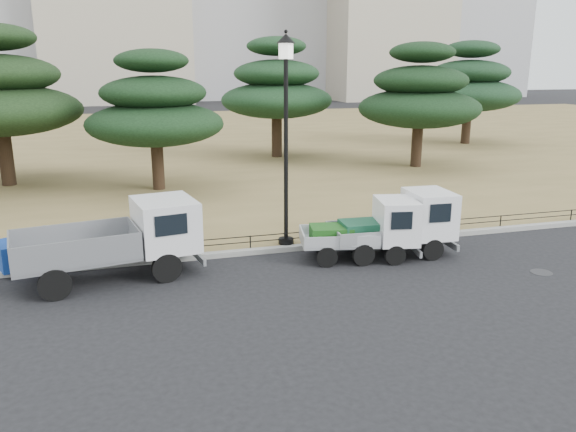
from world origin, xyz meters
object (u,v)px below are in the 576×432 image
object	(u,v)px
truck_kei_front	(368,230)
truck_kei_rear	(401,224)
truck_large	(119,237)
street_lamp	(286,106)
tarp_pile	(27,250)

from	to	relation	value
truck_kei_front	truck_kei_rear	world-z (taller)	truck_kei_rear
truck_large	street_lamp	bearing A→B (deg)	4.06
truck_kei_front	truck_kei_rear	xyz separation A→B (m)	(1.10, 0.08, 0.07)
truck_large	truck_kei_front	world-z (taller)	truck_large
street_lamp	tarp_pile	size ratio (longest dim) A/B	3.41
truck_kei_rear	tarp_pile	world-z (taller)	truck_kei_rear
truck_kei_rear	tarp_pile	bearing A→B (deg)	174.00
street_lamp	truck_kei_front	bearing A→B (deg)	-37.60
truck_large	truck_kei_front	distance (m)	7.13
truck_kei_rear	truck_kei_front	bearing A→B (deg)	-173.03
truck_large	truck_kei_rear	size ratio (longest dim) A/B	1.32
tarp_pile	truck_large	bearing A→B (deg)	-29.16
truck_kei_rear	truck_large	bearing A→B (deg)	-178.92
truck_kei_front	truck_large	bearing A→B (deg)	-171.92
truck_kei_rear	street_lamp	bearing A→B (deg)	157.26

